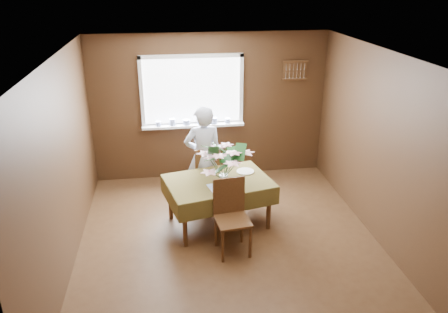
{
  "coord_description": "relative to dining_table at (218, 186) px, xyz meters",
  "views": [
    {
      "loc": [
        -0.77,
        -4.9,
        3.37
      ],
      "look_at": [
        0.0,
        0.55,
        1.05
      ],
      "focal_mm": 35.0,
      "sensor_mm": 36.0,
      "label": 1
    }
  ],
  "objects": [
    {
      "name": "seated_woman",
      "position": [
        -0.15,
        0.64,
        0.18
      ],
      "size": [
        0.62,
        0.44,
        1.59
      ],
      "primitive_type": "imported",
      "rotation": [
        0.0,
        0.0,
        3.24
      ],
      "color": "white",
      "rests_on": "floor"
    },
    {
      "name": "table_knife",
      "position": [
        0.16,
        -0.1,
        0.09
      ],
      "size": [
        0.05,
        0.24,
        0.0
      ],
      "primitive_type": "cube",
      "rotation": [
        0.0,
        0.0,
        0.13
      ],
      "color": "silver",
      "rests_on": "dining_table"
    },
    {
      "name": "floor",
      "position": [
        0.08,
        -0.55,
        -0.61
      ],
      "size": [
        4.5,
        4.5,
        0.0
      ],
      "primitive_type": "plane",
      "color": "#452B17",
      "rests_on": "ground"
    },
    {
      "name": "window_assembly",
      "position": [
        -0.22,
        1.65,
        0.74
      ],
      "size": [
        1.72,
        0.2,
        1.22
      ],
      "color": "white",
      "rests_on": "wall_back"
    },
    {
      "name": "side_plate",
      "position": [
        0.43,
        0.23,
        0.09
      ],
      "size": [
        0.27,
        0.27,
        0.01
      ],
      "primitive_type": "cylinder",
      "rotation": [
        0.0,
        0.0,
        0.07
      ],
      "color": "white",
      "rests_on": "dining_table"
    },
    {
      "name": "wall_left",
      "position": [
        -1.92,
        -0.55,
        0.64
      ],
      "size": [
        0.0,
        4.5,
        4.5
      ],
      "primitive_type": "plane",
      "rotation": [
        1.57,
        0.0,
        1.57
      ],
      "color": "brown",
      "rests_on": "floor"
    },
    {
      "name": "flower_bouquet",
      "position": [
        0.05,
        -0.15,
        0.43
      ],
      "size": [
        0.62,
        0.62,
        0.53
      ],
      "rotation": [
        0.0,
        0.0,
        -0.02
      ],
      "color": "white",
      "rests_on": "dining_table"
    },
    {
      "name": "wall_right",
      "position": [
        2.08,
        -0.55,
        0.64
      ],
      "size": [
        0.0,
        4.5,
        4.5
      ],
      "primitive_type": "plane",
      "rotation": [
        1.57,
        0.0,
        -1.57
      ],
      "color": "brown",
      "rests_on": "floor"
    },
    {
      "name": "ceiling",
      "position": [
        0.08,
        -0.55,
        1.89
      ],
      "size": [
        4.5,
        4.5,
        0.0
      ],
      "primitive_type": "plane",
      "rotation": [
        3.14,
        0.0,
        0.0
      ],
      "color": "white",
      "rests_on": "wall_back"
    },
    {
      "name": "chair_far",
      "position": [
        -0.13,
        0.7,
        -0.1
      ],
      "size": [
        0.52,
        0.52,
        0.94
      ],
      "rotation": [
        0.0,
        0.0,
        3.49
      ],
      "color": "#52321A",
      "rests_on": "floor"
    },
    {
      "name": "spoon_rack",
      "position": [
        1.53,
        1.67,
        1.24
      ],
      "size": [
        0.44,
        0.05,
        0.33
      ],
      "color": "#52321A",
      "rests_on": "wall_back"
    },
    {
      "name": "wall_back",
      "position": [
        0.08,
        1.7,
        0.64
      ],
      "size": [
        4.0,
        0.0,
        4.0
      ],
      "primitive_type": "plane",
      "rotation": [
        1.57,
        0.0,
        0.0
      ],
      "color": "brown",
      "rests_on": "floor"
    },
    {
      "name": "dining_table",
      "position": [
        0.0,
        0.0,
        0.0
      ],
      "size": [
        1.61,
        1.27,
        0.7
      ],
      "rotation": [
        0.0,
        0.0,
        0.22
      ],
      "color": "#52321A",
      "rests_on": "floor"
    },
    {
      "name": "wall_front",
      "position": [
        0.08,
        -2.8,
        0.64
      ],
      "size": [
        4.0,
        0.0,
        4.0
      ],
      "primitive_type": "plane",
      "rotation": [
        -1.57,
        0.0,
        0.0
      ],
      "color": "brown",
      "rests_on": "floor"
    },
    {
      "name": "chair_near",
      "position": [
        0.08,
        -0.64,
        -0.08
      ],
      "size": [
        0.47,
        0.47,
        0.98
      ],
      "rotation": [
        0.0,
        0.0,
        0.12
      ],
      "color": "#52321A",
      "rests_on": "floor"
    }
  ]
}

